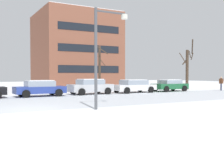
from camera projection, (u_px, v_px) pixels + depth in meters
The scene contains 11 objects.
ground_plane at pixel (31, 109), 14.48m from camera, with size 120.00×120.00×0.00m, color white.
road_surface at pixel (19, 103), 17.52m from camera, with size 80.00×8.95×0.00m.
street_lamp at pixel (102, 47), 14.50m from camera, with size 2.02×0.36×5.37m.
parked_car_blue at pixel (40, 88), 23.09m from camera, with size 4.26×2.12×1.38m.
parked_car_silver at pixel (90, 86), 25.64m from camera, with size 4.19×2.29×1.45m.
parked_car_white at pixel (134, 86), 27.87m from camera, with size 4.64×2.26×1.35m.
parked_car_green at pixel (170, 85), 30.22m from camera, with size 4.16×2.16×1.31m.
pedestrian_crossing at pixel (221, 82), 31.85m from camera, with size 0.36×0.44×1.61m.
tree_far_right at pixel (187, 67), 34.14m from camera, with size 1.75×1.59×6.22m.
tree_far_left at pixel (100, 67), 28.86m from camera, with size 1.40×1.32×4.93m.
building_far_right at pixel (75, 51), 37.59m from camera, with size 10.14×9.84×10.20m.
Camera 1 is at (-3.15, -14.73, 1.85)m, focal length 43.61 mm.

